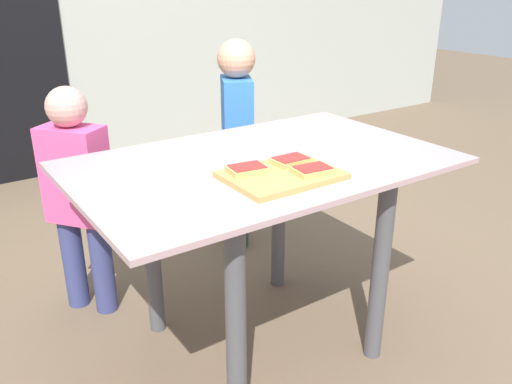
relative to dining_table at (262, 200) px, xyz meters
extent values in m
plane|color=brown|center=(0.00, 0.00, -0.60)|extent=(16.00, 16.00, 0.00)
cube|color=#B49297|center=(0.00, 0.00, 0.14)|extent=(1.26, 0.80, 0.02)
cylinder|color=#4C4C51|center=(-0.30, -0.30, -0.23)|extent=(0.06, 0.06, 0.73)
cylinder|color=#4C4C51|center=(0.30, -0.30, -0.23)|extent=(0.06, 0.06, 0.73)
cylinder|color=#4C4C51|center=(-0.30, 0.30, -0.23)|extent=(0.06, 0.06, 0.73)
cylinder|color=#4C4C51|center=(0.30, 0.30, -0.23)|extent=(0.06, 0.06, 0.73)
cube|color=tan|center=(-0.05, -0.18, 0.16)|extent=(0.34, 0.25, 0.02)
cube|color=tan|center=(-0.14, -0.11, 0.17)|extent=(0.13, 0.10, 0.02)
cube|color=#B52725|center=(-0.14, -0.11, 0.19)|extent=(0.11, 0.09, 0.00)
cube|color=tan|center=(0.03, -0.12, 0.17)|extent=(0.12, 0.08, 0.02)
cube|color=#B52725|center=(0.03, -0.12, 0.19)|extent=(0.10, 0.07, 0.00)
cube|color=tan|center=(0.02, -0.23, 0.17)|extent=(0.12, 0.09, 0.02)
cube|color=#B52725|center=(0.02, -0.23, 0.19)|extent=(0.11, 0.08, 0.00)
cylinder|color=white|center=(0.30, 0.02, 0.15)|extent=(0.20, 0.20, 0.01)
cylinder|color=navy|center=(-0.51, 0.66, -0.39)|extent=(0.09, 0.09, 0.41)
cylinder|color=navy|center=(-0.42, 0.55, -0.39)|extent=(0.09, 0.09, 0.41)
cube|color=#E54C8C|center=(-0.47, 0.60, 0.01)|extent=(0.26, 0.28, 0.38)
sphere|color=tan|center=(-0.47, 0.60, 0.28)|extent=(0.15, 0.15, 0.15)
cylinder|color=#30453A|center=(0.42, 0.83, -0.35)|extent=(0.09, 0.09, 0.49)
cylinder|color=#30453A|center=(0.36, 0.71, -0.35)|extent=(0.09, 0.09, 0.49)
cube|color=blue|center=(0.39, 0.77, 0.08)|extent=(0.23, 0.28, 0.38)
sphere|color=#E49F7C|center=(0.39, 0.77, 0.36)|extent=(0.18, 0.18, 0.18)
camera|label=1|loc=(-0.97, -1.39, 0.72)|focal=37.06mm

